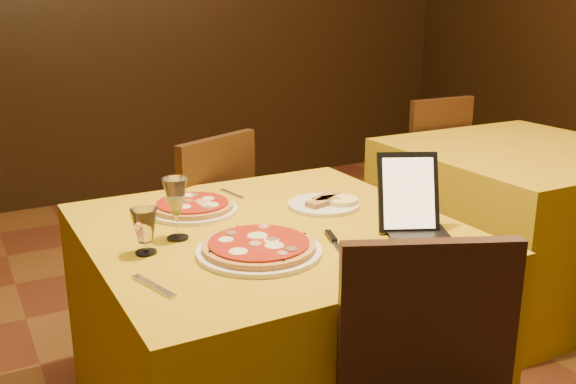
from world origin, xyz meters
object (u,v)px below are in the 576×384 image
main_table (272,334)px  chair_side_far (416,170)px  chair_main_far (187,235)px  wine_glass (176,208)px  pizza_near (259,248)px  tablet (408,192)px  water_glass (145,231)px  pizza_far (193,208)px  side_table (518,222)px

main_table → chair_side_far: size_ratio=1.21×
chair_main_far → wine_glass: wine_glass is taller
pizza_near → tablet: 0.50m
chair_side_far → tablet: (-1.23, -1.43, 0.41)m
chair_side_far → wine_glass: wine_glass is taller
chair_side_far → water_glass: bearing=32.5°
chair_side_far → wine_glass: 2.24m
pizza_far → chair_main_far: bearing=73.4°
chair_side_far → water_glass: 2.37m
chair_main_far → chair_side_far: bearing=169.3°
chair_main_far → pizza_near: bearing=57.5°
chair_main_far → water_glass: size_ratio=7.00×
main_table → chair_side_far: chair_side_far is taller
pizza_near → wine_glass: bearing=126.6°
side_table → wine_glass: wine_glass is taller
main_table → chair_main_far: (-0.00, 0.80, 0.08)m
wine_glass → pizza_far: bearing=59.6°
side_table → pizza_far: 1.80m
side_table → tablet: 1.47m
pizza_near → water_glass: (-0.28, 0.15, 0.05)m
side_table → chair_side_far: (0.00, 0.79, 0.08)m
chair_main_far → pizza_far: chair_main_far is taller
main_table → wine_glass: size_ratio=5.79×
chair_main_far → pizza_near: 1.04m
main_table → wine_glass: wine_glass is taller
chair_side_far → tablet: bearing=49.9°
pizza_near → tablet: size_ratio=1.44×
pizza_far → water_glass: size_ratio=2.30×
chair_side_far → water_glass: size_ratio=7.00×
chair_side_far → water_glass: chair_side_far is taller
side_table → main_table: bearing=-165.4°
main_table → chair_side_far: 1.99m
chair_main_far → wine_glass: size_ratio=4.79×
main_table → water_glass: bearing=-175.1°
water_glass → tablet: bearing=-14.0°
wine_glass → tablet: bearing=-21.7°
chair_main_far → pizza_far: bearing=48.4°
side_table → chair_main_far: 1.63m
chair_side_far → pizza_far: bearing=29.3°
wine_glass → main_table: bearing=-6.3°
water_glass → tablet: 0.79m
main_table → pizza_near: (-0.13, -0.19, 0.39)m
side_table → wine_glass: (-1.87, -0.38, 0.47)m
side_table → tablet: (-1.23, -0.64, 0.49)m
pizza_near → wine_glass: size_ratio=1.86×
side_table → pizza_near: pizza_near is taller
chair_main_far → tablet: (0.35, -1.03, 0.41)m
main_table → water_glass: 0.60m
chair_main_far → side_table: bearing=141.1°
pizza_near → tablet: bearing=-4.7°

